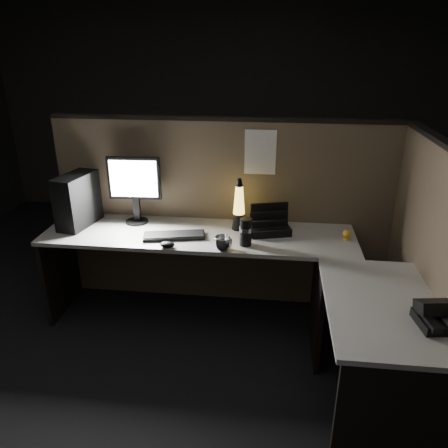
# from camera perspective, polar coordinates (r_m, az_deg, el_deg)

# --- Properties ---
(floor) EXTENTS (6.00, 6.00, 0.00)m
(floor) POSITION_cam_1_polar(r_m,az_deg,el_deg) (3.11, -2.14, -18.36)
(floor) COLOR black
(floor) RESTS_ON ground
(room_shell) EXTENTS (6.00, 6.00, 6.00)m
(room_shell) POSITION_cam_1_polar(r_m,az_deg,el_deg) (2.38, -2.71, 12.51)
(room_shell) COLOR silver
(room_shell) RESTS_ON ground
(partition_back) EXTENTS (2.66, 0.06, 1.50)m
(partition_back) POSITION_cam_1_polar(r_m,az_deg,el_deg) (3.51, -0.02, 1.16)
(partition_back) COLOR brown
(partition_back) RESTS_ON ground
(partition_right) EXTENTS (0.06, 1.66, 1.50)m
(partition_right) POSITION_cam_1_polar(r_m,az_deg,el_deg) (2.89, 25.15, -6.13)
(partition_right) COLOR brown
(partition_right) RESTS_ON ground
(desk) EXTENTS (2.60, 1.60, 0.73)m
(desk) POSITION_cam_1_polar(r_m,az_deg,el_deg) (2.96, 1.91, -6.88)
(desk) COLOR beige
(desk) RESTS_ON ground
(pc_tower) EXTENTS (0.24, 0.41, 0.40)m
(pc_tower) POSITION_cam_1_polar(r_m,az_deg,el_deg) (3.49, -18.58, 2.95)
(pc_tower) COLOR black
(pc_tower) RESTS_ON desk
(monitor) EXTENTS (0.40, 0.17, 0.52)m
(monitor) POSITION_cam_1_polar(r_m,az_deg,el_deg) (3.40, -11.61, 5.20)
(monitor) COLOR black
(monitor) RESTS_ON desk
(keyboard) EXTENTS (0.46, 0.24, 0.02)m
(keyboard) POSITION_cam_1_polar(r_m,az_deg,el_deg) (3.18, -6.51, -1.53)
(keyboard) COLOR black
(keyboard) RESTS_ON desk
(mouse) EXTENTS (0.10, 0.07, 0.04)m
(mouse) POSITION_cam_1_polar(r_m,az_deg,el_deg) (3.03, -7.41, -2.68)
(mouse) COLOR black
(mouse) RESTS_ON desk
(clip_lamp) EXTENTS (0.04, 0.16, 0.21)m
(clip_lamp) POSITION_cam_1_polar(r_m,az_deg,el_deg) (3.32, 1.89, 1.76)
(clip_lamp) COLOR silver
(clip_lamp) RESTS_ON desk
(organizer) EXTENTS (0.34, 0.32, 0.22)m
(organizer) POSITION_cam_1_polar(r_m,az_deg,el_deg) (3.27, 5.84, -0.10)
(organizer) COLOR black
(organizer) RESTS_ON desk
(lava_lamp) EXTENTS (0.11, 0.11, 0.40)m
(lava_lamp) POSITION_cam_1_polar(r_m,az_deg,el_deg) (3.25, 1.97, 2.05)
(lava_lamp) COLOR black
(lava_lamp) RESTS_ON desk
(travel_mug) EXTENTS (0.09, 0.09, 0.20)m
(travel_mug) POSITION_cam_1_polar(r_m,az_deg,el_deg) (3.01, 2.85, -1.05)
(travel_mug) COLOR black
(travel_mug) RESTS_ON desk
(steel_mug) EXTENTS (0.15, 0.15, 0.10)m
(steel_mug) POSITION_cam_1_polar(r_m,az_deg,el_deg) (2.95, -0.14, -2.57)
(steel_mug) COLOR silver
(steel_mug) RESTS_ON desk
(figurine) EXTENTS (0.06, 0.06, 0.06)m
(figurine) POSITION_cam_1_polar(r_m,az_deg,el_deg) (3.23, 15.74, -1.18)
(figurine) COLOR gold
(figurine) RESTS_ON desk
(pinned_paper) EXTENTS (0.23, 0.00, 0.33)m
(pinned_paper) POSITION_cam_1_polar(r_m,az_deg,el_deg) (3.29, 4.76, 9.31)
(pinned_paper) COLOR white
(pinned_paper) RESTS_ON partition_back
(desk_phone) EXTENTS (0.25, 0.25, 0.13)m
(desk_phone) POSITION_cam_1_polar(r_m,az_deg,el_deg) (2.47, 26.30, -10.64)
(desk_phone) COLOR black
(desk_phone) RESTS_ON desk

